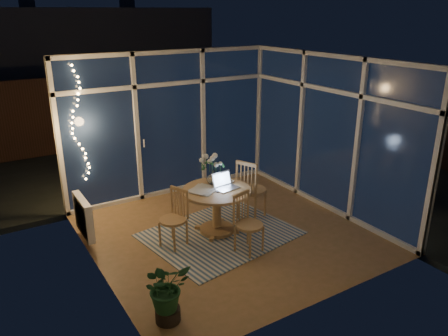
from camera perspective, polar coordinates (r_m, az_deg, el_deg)
The scene contains 25 objects.
floor at distance 6.81m, azimuth 0.60°, elevation -8.44°, with size 4.00×4.00×0.00m, color olive.
ceiling at distance 6.03m, azimuth 0.69°, elevation 13.87°, with size 4.00×4.00×0.00m, color white.
wall_back at distance 7.99m, azimuth -7.08°, elevation 5.76°, with size 4.00×0.04×2.60m, color silver.
wall_front at distance 4.84m, azimuth 13.44°, elevation -4.25°, with size 4.00×0.04×2.60m, color silver.
wall_left at distance 5.55m, azimuth -17.09°, elevation -1.41°, with size 0.04×4.00×2.60m, color silver.
wall_right at distance 7.52m, azimuth 13.68°, elevation 4.43°, with size 0.04×4.00×2.60m, color silver.
window_wall_back at distance 7.96m, azimuth -6.96°, elevation 5.70°, with size 4.00×0.10×2.60m, color silver.
window_wall_right at distance 7.49m, azimuth 13.46°, elevation 4.39°, with size 0.10×4.00×2.60m, color silver.
radiator at distance 6.72m, azimuth -17.89°, elevation -6.07°, with size 0.10×0.70×0.58m, color white.
fairy_lights at distance 7.32m, azimuth -18.58°, elevation 5.36°, with size 0.24×0.10×1.85m, color #FFBC66, non-canonical shape.
garden_patio at distance 11.22m, azimuth -10.96°, elevation 2.48°, with size 12.00×6.00×0.10m, color black.
garden_fence at distance 11.28m, azimuth -14.60°, elevation 7.35°, with size 11.00×0.08×1.80m, color #3D2616.
neighbour_roof at distance 14.05m, azimuth -17.75°, elevation 14.80°, with size 7.00×3.00×2.20m, color #34373F.
garden_shrubs at distance 9.23m, azimuth -15.06°, elevation 1.66°, with size 0.90×0.90×0.90m, color black.
rug at distance 6.76m, azimuth -0.50°, elevation -8.60°, with size 2.12×1.69×0.01m, color beige.
dining_table at distance 6.68m, azimuth -0.95°, elevation -5.62°, with size 1.04×1.04×0.71m, color #A18248.
chair_left at distance 6.30m, azimuth -6.71°, elevation -6.60°, with size 0.41×0.41×0.88m, color #A18248.
chair_right at distance 7.08m, azimuth 3.67°, elevation -2.67°, with size 0.48×0.48×1.04m, color #A18248.
chair_front at distance 6.12m, azimuth 3.33°, elevation -7.28°, with size 0.41×0.41×0.88m, color #A18248.
laptop at distance 6.52m, azimuth 0.36°, elevation -1.69°, with size 0.34×0.29×0.25m, color silver, non-canonical shape.
flower_vase at distance 6.70m, azimuth -1.43°, elevation -1.26°, with size 0.20×0.20×0.21m, color white.
bowl at distance 6.78m, azimuth 0.69°, elevation -1.77°, with size 0.15×0.15×0.04m, color silver.
newspapers at distance 6.51m, azimuth -2.68°, elevation -2.81°, with size 0.38×0.29×0.02m, color beige.
phone at distance 6.45m, azimuth -0.55°, elevation -3.06°, with size 0.11×0.05×0.01m, color black.
potted_plant at distance 4.93m, azimuth -7.49°, elevation -15.70°, with size 0.54×0.47×0.76m, color #1A4B24.
Camera 1 is at (-3.21, -5.06, 3.24)m, focal length 35.00 mm.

